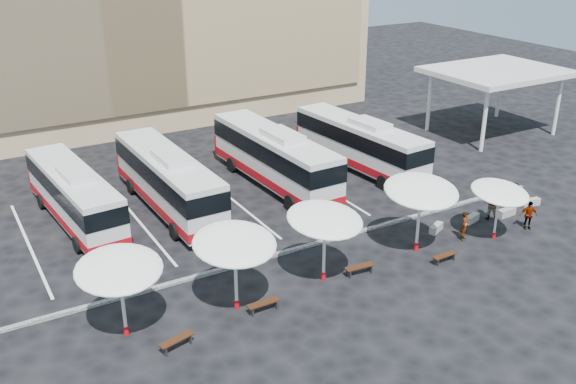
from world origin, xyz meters
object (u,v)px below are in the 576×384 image
sunshade_1 (235,244)px  passenger_1 (492,204)px  sunshade_4 (500,193)px  conc_bench_3 (531,202)px  conc_bench_2 (506,212)px  sunshade_3 (421,191)px  bus_0 (74,194)px  bus_1 (168,179)px  wood_bench_3 (444,256)px  bus_2 (274,156)px  sunshade_0 (119,269)px  wood_bench_2 (359,268)px  conc_bench_0 (436,228)px  wood_bench_0 (176,341)px  passenger_3 (513,198)px  passenger_0 (465,226)px  bus_3 (360,143)px  passenger_2 (528,215)px  wood_bench_1 (263,304)px  sunshade_2 (325,220)px  conc_bench_1 (472,219)px

sunshade_1 → passenger_1: (16.76, 1.02, -2.28)m
sunshade_4 → conc_bench_3: (5.25, 2.02, -2.50)m
conc_bench_2 → passenger_1: 1.35m
sunshade_3 → bus_0: bearing=139.8°
bus_1 → wood_bench_3: 16.41m
bus_2 → sunshade_0: bearing=-141.4°
sunshade_3 → wood_bench_3: sunshade_3 is taller
wood_bench_2 → conc_bench_0: 6.67m
conc_bench_3 → conc_bench_0: bearing=178.5°
wood_bench_0 → sunshade_0: bearing=127.6°
bus_1 → wood_bench_2: size_ratio=7.72×
wood_bench_2 → bus_0: bearing=129.3°
bus_0 → conc_bench_3: size_ratio=9.72×
sunshade_0 → wood_bench_2: sunshade_0 is taller
sunshade_0 → conc_bench_0: bearing=2.7°
bus_0 → conc_bench_2: bus_0 is taller
sunshade_3 → passenger_3: size_ratio=2.55×
wood_bench_0 → passenger_0: passenger_0 is taller
bus_3 → passenger_3: size_ratio=6.49×
bus_3 → passenger_2: 12.77m
wood_bench_0 → conc_bench_2: bearing=6.0°
bus_0 → passenger_2: 25.48m
wood_bench_0 → wood_bench_1: wood_bench_1 is taller
bus_1 → bus_2: size_ratio=0.97×
sunshade_3 → wood_bench_3: bearing=-77.7°
bus_1 → conc_bench_0: (11.73, -10.29, -1.71)m
wood_bench_1 → wood_bench_2: wood_bench_2 is taller
sunshade_2 → wood_bench_1: 4.82m
sunshade_2 → passenger_1: sunshade_2 is taller
conc_bench_0 → passenger_3: size_ratio=0.61×
bus_2 → conc_bench_1: (7.07, -10.60, -1.77)m
bus_2 → passenger_0: 13.08m
sunshade_2 → wood_bench_2: 3.39m
sunshade_2 → wood_bench_0: 8.69m
passenger_1 → conc_bench_3: bearing=-136.2°
passenger_0 → sunshade_4: bearing=-61.3°
wood_bench_0 → wood_bench_3: wood_bench_0 is taller
wood_bench_1 → wood_bench_3: bearing=-3.9°
sunshade_1 → sunshade_3: (10.53, 0.23, 0.13)m
bus_0 → wood_bench_2: size_ratio=7.17×
bus_2 → wood_bench_1: bearing=-122.6°
wood_bench_2 → passenger_2: 11.15m
sunshade_0 → bus_3: bearing=29.1°
passenger_3 → conc_bench_3: bearing=-176.9°
sunshade_4 → passenger_3: sunshade_4 is taller
sunshade_4 → wood_bench_1: 14.35m
bus_2 → conc_bench_2: 14.60m
wood_bench_1 → passenger_3: size_ratio=0.84×
sunshade_4 → passenger_3: 4.48m
sunshade_2 → wood_bench_3: bearing=-14.6°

